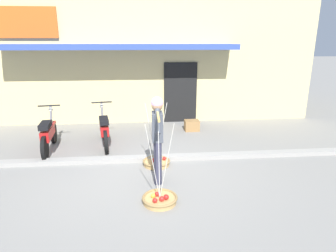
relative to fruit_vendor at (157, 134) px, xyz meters
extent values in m
plane|color=gray|center=(-0.21, 0.37, -0.98)|extent=(90.00, 90.00, 0.00)
cube|color=gray|center=(-0.21, 1.07, -0.93)|extent=(20.00, 0.24, 0.10)
cylinder|color=#38384C|center=(0.00, 0.09, -0.55)|extent=(0.15, 0.15, 0.86)
cylinder|color=#38384C|center=(0.00, -0.09, -0.55)|extent=(0.15, 0.15, 0.86)
cube|color=#474C56|center=(0.00, 0.00, 0.15)|extent=(0.21, 0.34, 0.54)
sphere|color=tan|center=(0.00, 0.00, 0.56)|extent=(0.21, 0.21, 0.21)
sphere|color=#D1A8CC|center=(0.00, 0.00, 0.61)|extent=(0.22, 0.22, 0.22)
cylinder|color=#474C56|center=(0.00, 0.24, 0.32)|extent=(0.10, 0.34, 0.43)
cylinder|color=#474C56|center=(0.00, -0.24, 0.32)|extent=(0.10, 0.34, 0.43)
cylinder|color=tan|center=(0.00, 0.00, 0.47)|extent=(0.08, 1.57, 0.04)
cylinder|color=tan|center=(0.02, 0.78, -0.93)|extent=(0.57, 0.57, 0.09)
torus|color=olive|center=(0.02, 0.78, -0.88)|extent=(0.61, 0.61, 0.05)
sphere|color=#AC1F1B|center=(-0.04, 0.74, -0.84)|extent=(0.10, 0.10, 0.10)
sphere|color=red|center=(0.19, 0.83, -0.85)|extent=(0.08, 0.08, 0.08)
sphere|color=gold|center=(0.03, 0.78, -0.84)|extent=(0.09, 0.09, 0.09)
cylinder|color=silver|center=(0.02, 0.91, -0.21)|extent=(0.01, 0.27, 1.36)
cylinder|color=silver|center=(-0.10, 0.72, -0.21)|extent=(0.24, 0.14, 1.36)
cylinder|color=silver|center=(0.13, 0.72, -0.21)|extent=(0.24, 0.14, 1.36)
cylinder|color=tan|center=(-0.02, -0.78, -0.93)|extent=(0.57, 0.57, 0.09)
torus|color=olive|center=(-0.02, -0.78, -0.88)|extent=(0.61, 0.61, 0.05)
sphere|color=red|center=(-0.11, -0.93, -0.84)|extent=(0.09, 0.09, 0.09)
sphere|color=#AE201B|center=(0.09, -0.85, -0.84)|extent=(0.09, 0.09, 0.09)
sphere|color=gold|center=(-0.13, -0.76, -0.85)|extent=(0.08, 0.08, 0.08)
sphere|color=red|center=(-0.06, -0.72, -0.85)|extent=(0.08, 0.08, 0.08)
sphere|color=red|center=(0.01, -0.89, -0.84)|extent=(0.09, 0.09, 0.09)
cylinder|color=silver|center=(-0.02, -0.65, -0.21)|extent=(0.01, 0.27, 1.36)
cylinder|color=silver|center=(-0.13, -0.85, -0.21)|extent=(0.24, 0.14, 1.36)
cylinder|color=silver|center=(0.10, -0.85, -0.21)|extent=(0.24, 0.14, 1.36)
cylinder|color=black|center=(-2.67, 2.53, -0.69)|extent=(0.15, 0.59, 0.58)
cylinder|color=black|center=(-2.53, 1.30, -0.69)|extent=(0.15, 0.59, 0.58)
cube|color=red|center=(-2.67, 2.53, -0.43)|extent=(0.17, 0.29, 0.06)
cube|color=red|center=(-2.59, 1.82, -0.47)|extent=(0.30, 0.92, 0.24)
cube|color=black|center=(-2.57, 1.64, -0.23)|extent=(0.28, 0.58, 0.12)
cylinder|color=slate|center=(-2.66, 2.43, -0.30)|extent=(0.09, 0.30, 0.76)
cylinder|color=black|center=(-2.65, 2.36, 0.09)|extent=(0.54, 0.10, 0.04)
sphere|color=silver|center=(-2.67, 2.51, -0.05)|extent=(0.11, 0.11, 0.11)
cylinder|color=black|center=(-1.39, 2.84, -0.69)|extent=(0.18, 0.59, 0.58)
cylinder|color=black|center=(-1.18, 1.62, -0.69)|extent=(0.18, 0.59, 0.58)
cube|color=red|center=(-1.39, 2.84, -0.43)|extent=(0.18, 0.30, 0.06)
cube|color=red|center=(-1.27, 2.13, -0.47)|extent=(0.35, 0.92, 0.24)
cube|color=black|center=(-1.24, 1.95, -0.23)|extent=(0.31, 0.59, 0.12)
cylinder|color=slate|center=(-1.37, 2.74, -0.30)|extent=(0.11, 0.30, 0.76)
cylinder|color=black|center=(-1.36, 2.66, 0.09)|extent=(0.54, 0.13, 0.04)
sphere|color=silver|center=(-1.38, 2.82, -0.05)|extent=(0.11, 0.11, 0.11)
cube|color=#DBC684|center=(-0.92, 6.87, 1.12)|extent=(13.00, 5.00, 4.20)
cube|color=#334CA3|center=(-0.92, 3.87, 1.52)|extent=(7.15, 1.00, 0.16)
cube|color=#DB5B1E|center=(-3.84, 4.32, 2.22)|extent=(2.20, 0.08, 0.90)
cube|color=black|center=(1.03, 4.35, 0.02)|extent=(1.10, 0.06, 2.00)
cube|color=olive|center=(1.26, 3.29, -0.82)|extent=(0.44, 0.36, 0.32)
camera|label=1|loc=(-0.29, -5.15, 1.69)|focal=30.83mm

